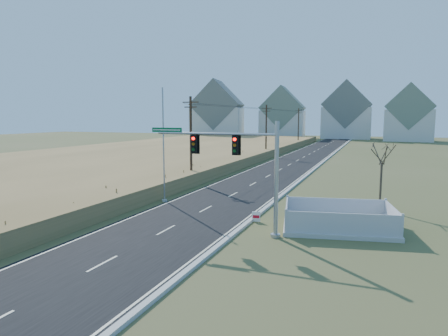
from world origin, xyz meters
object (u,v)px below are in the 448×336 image
traffic_signal_mast (246,164)px  bare_tree (382,152)px  open_sign (256,217)px  fence_enclosure (338,224)px  flagpole (164,157)px

traffic_signal_mast → bare_tree: 12.00m
traffic_signal_mast → bare_tree: (7.44, 9.41, 0.19)m
traffic_signal_mast → open_sign: size_ratio=12.43×
traffic_signal_mast → bare_tree: traffic_signal_mast is taller
bare_tree → open_sign: bearing=-139.0°
traffic_signal_mast → fence_enclosure: (5.05, 2.99, -3.84)m
traffic_signal_mast → fence_enclosure: size_ratio=1.14×
open_sign → flagpole: (-8.80, 3.42, 3.31)m
traffic_signal_mast → open_sign: 4.71m
traffic_signal_mast → flagpole: size_ratio=0.91×
traffic_signal_mast → flagpole: bearing=145.9°
fence_enclosure → flagpole: (-14.01, 3.23, 3.38)m
open_sign → traffic_signal_mast: bearing=-95.1°
fence_enclosure → open_sign: 5.22m
traffic_signal_mast → open_sign: bearing=93.9°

